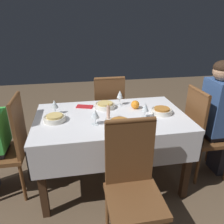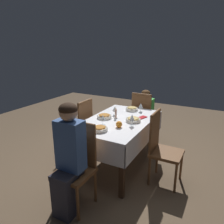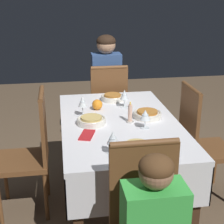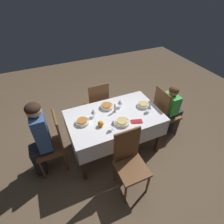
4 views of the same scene
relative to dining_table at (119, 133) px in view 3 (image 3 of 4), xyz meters
The scene contains 17 objects.
ground_plane 0.66m from the dining_table, ahead, with size 8.00×8.00×0.00m, color brown.
dining_table is the anchor object (origin of this frame).
chair_west 0.97m from the dining_table, behind, with size 0.40×0.40×0.99m.
chair_south 0.69m from the dining_table, 96.90° to the right, with size 0.40×0.40×0.99m.
chair_north 0.69m from the dining_table, 93.22° to the left, with size 0.40×0.40×0.99m.
person_adult_denim 1.11m from the dining_table, behind, with size 0.34×0.30×1.26m.
bowl_west 0.52m from the dining_table, behind, with size 0.20×0.20×0.06m.
wine_glass_west 0.38m from the dining_table, 162.47° to the left, with size 0.07×0.07×0.15m.
bowl_east 0.54m from the dining_table, ahead, with size 0.20×0.20×0.06m.
wine_glass_east 0.58m from the dining_table, 14.43° to the right, with size 0.07×0.07×0.15m.
bowl_south 0.25m from the dining_table, 83.07° to the right, with size 0.21×0.21×0.06m.
wine_glass_south 0.37m from the dining_table, 117.89° to the right, with size 0.07×0.07×0.16m.
bowl_north 0.26m from the dining_table, 99.21° to the left, with size 0.22×0.22×0.06m.
wine_glass_north 0.30m from the dining_table, 42.47° to the left, with size 0.08×0.08×0.14m.
candle_centerpiece 0.18m from the dining_table, 62.09° to the left, with size 0.06×0.06×0.16m.
orange_fruit 0.34m from the dining_table, 153.61° to the right, with size 0.09×0.09×0.09m, color orange.
napkin_red_folded 0.37m from the dining_table, 48.46° to the right, with size 0.18×0.13×0.01m.
Camera 3 is at (2.36, -0.43, 1.72)m, focal length 55.00 mm.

